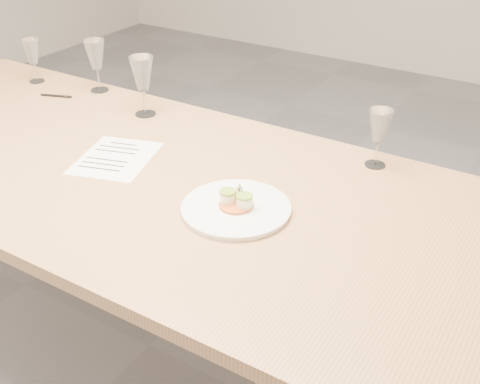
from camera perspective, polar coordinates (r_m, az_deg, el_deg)
The scene contains 9 objects.
ground at distance 2.32m, azimuth -8.60°, elevation -14.20°, with size 7.00×7.00×0.00m, color slate.
dining_table at distance 1.91m, azimuth -10.14°, elevation 0.63°, with size 2.40×1.00×0.75m.
dinner_plate at distance 1.61m, azimuth -0.37°, elevation -1.48°, with size 0.30×0.30×0.08m.
recipe_sheet at distance 1.93m, azimuth -11.70°, elevation 3.18°, with size 0.29×0.33×0.00m.
ballpoint_pen at distance 2.48m, azimuth -17.02°, elevation 8.72°, with size 0.12×0.05×0.01m.
wine_glass_0 at distance 2.63m, azimuth -19.12°, elevation 12.39°, with size 0.07×0.07×0.18m.
wine_glass_1 at distance 2.45m, azimuth -13.54°, elevation 12.46°, with size 0.08×0.08×0.20m.
wine_glass_2 at distance 2.18m, azimuth -9.26°, elevation 10.93°, with size 0.09×0.09×0.22m.
wine_glass_3 at distance 1.84m, azimuth 13.09°, elevation 5.99°, with size 0.07×0.07×0.18m.
Camera 1 is at (1.15, -1.21, 1.61)m, focal length 45.00 mm.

